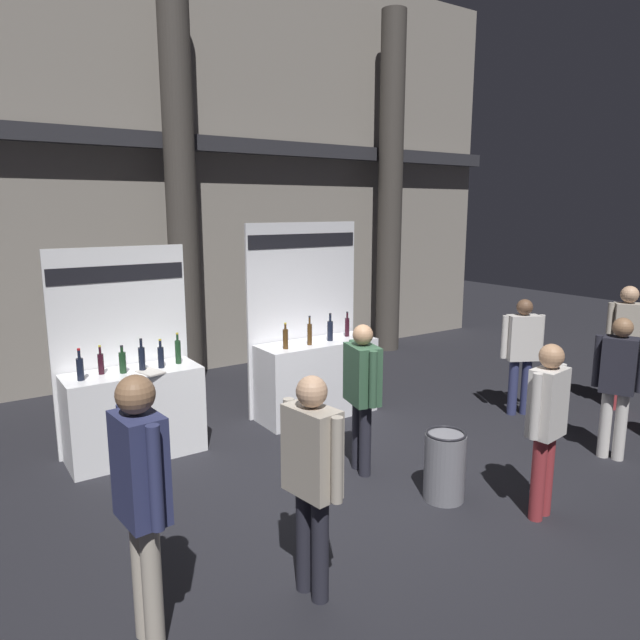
% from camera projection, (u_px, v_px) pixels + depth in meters
% --- Properties ---
extents(ground_plane, '(27.51, 27.51, 0.00)m').
position_uv_depth(ground_plane, '(343.00, 484.00, 5.83)').
color(ground_plane, black).
extents(hall_colonnade, '(13.75, 1.04, 6.82)m').
position_uv_depth(hall_colonnade, '(166.00, 167.00, 9.06)').
color(hall_colonnade, gray).
rests_on(hall_colonnade, ground_plane).
extents(exhibitor_booth_0, '(1.52, 0.71, 2.33)m').
position_uv_depth(exhibitor_booth_0, '(133.00, 404.00, 6.43)').
color(exhibitor_booth_0, white).
rests_on(exhibitor_booth_0, ground_plane).
extents(exhibitor_booth_1, '(1.68, 0.66, 2.56)m').
position_uv_depth(exhibitor_booth_1, '(315.00, 369.00, 7.71)').
color(exhibitor_booth_1, white).
rests_on(exhibitor_booth_1, ground_plane).
extents(trash_bin, '(0.39, 0.39, 0.67)m').
position_uv_depth(trash_bin, '(445.00, 466.00, 5.49)').
color(trash_bin, slate).
rests_on(trash_bin, ground_plane).
extents(visitor_1, '(0.35, 0.57, 1.59)m').
position_uv_depth(visitor_1, '(362.00, 385.00, 5.95)').
color(visitor_1, '#23232D').
rests_on(visitor_1, ground_plane).
extents(visitor_2, '(0.27, 0.53, 1.78)m').
position_uv_depth(visitor_2, '(141.00, 488.00, 3.52)').
color(visitor_2, '#ADA393').
rests_on(visitor_2, ground_plane).
extents(visitor_5, '(0.28, 0.57, 1.64)m').
position_uv_depth(visitor_5, '(312.00, 468.00, 3.99)').
color(visitor_5, '#23232D').
rests_on(visitor_5, ground_plane).
extents(visitor_6, '(0.53, 0.38, 1.57)m').
position_uv_depth(visitor_6, '(522.00, 347.00, 7.66)').
color(visitor_6, navy).
rests_on(visitor_6, ground_plane).
extents(visitor_7, '(0.37, 0.48, 1.60)m').
position_uv_depth(visitor_7, '(618.00, 377.00, 6.28)').
color(visitor_7, silver).
rests_on(visitor_7, ground_plane).
extents(visitor_8, '(0.39, 0.40, 1.72)m').
position_uv_depth(visitor_8, '(625.00, 338.00, 7.82)').
color(visitor_8, maroon).
rests_on(visitor_8, ground_plane).
extents(visitor_9, '(0.51, 0.27, 1.60)m').
position_uv_depth(visitor_9, '(547.00, 418.00, 5.06)').
color(visitor_9, maroon).
rests_on(visitor_9, ground_plane).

